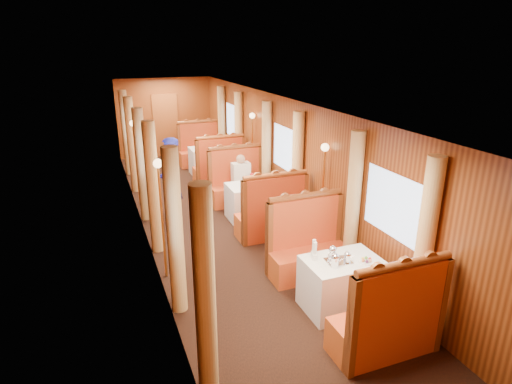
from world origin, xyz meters
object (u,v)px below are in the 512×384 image
table_near (341,284)px  banquette_mid_fwd (272,217)px  table_mid (253,201)px  tea_tray (338,261)px  teapot_back (332,254)px  banquette_far_aft (200,151)px  fruit_plate (366,261)px  teapot_left (335,262)px  teapot_right (347,259)px  banquette_far_fwd (219,168)px  banquette_mid_aft (237,185)px  rose_vase_far (210,141)px  steward (170,181)px  banquette_near_fwd (387,323)px  passenger (241,175)px  rose_vase_mid (252,177)px  table_far (209,161)px  banquette_near_aft (308,250)px

table_near → banquette_mid_fwd: 2.49m
table_near → table_mid: 3.50m
tea_tray → teapot_back: 0.13m
banquette_far_aft → fruit_plate: 8.18m
teapot_left → teapot_back: size_ratio=1.03×
teapot_right → table_mid: bearing=98.0°
banquette_far_fwd → banquette_mid_aft: bearing=-90.0°
teapot_back → fruit_plate: (0.38, -0.25, -0.05)m
fruit_plate → rose_vase_far: bearing=91.8°
teapot_right → steward: (-1.64, 3.98, 0.08)m
banquette_near_fwd → passenger: size_ratio=1.76×
banquette_near_fwd → rose_vase_far: banquette_near_fwd is taller
tea_tray → table_mid: bearing=88.6°
passenger → banquette_far_fwd: bearing=90.0°
banquette_mid_aft → banquette_mid_fwd: bearing=-90.0°
teapot_right → rose_vase_far: (0.04, 7.10, 0.11)m
teapot_right → rose_vase_mid: 3.59m
tea_tray → teapot_back: (-0.03, 0.10, 0.07)m
table_near → teapot_right: teapot_right is taller
banquette_mid_fwd → banquette_far_aft: (0.00, 5.53, 0.00)m
teapot_left → teapot_right: size_ratio=1.19×
table_near → teapot_back: teapot_back is taller
teapot_right → steward: size_ratio=0.09×
rose_vase_mid → passenger: 0.75m
tea_tray → steward: (-1.56, 3.91, 0.14)m
banquette_mid_aft → teapot_back: size_ratio=7.50×
table_mid → teapot_right: teapot_right is taller
banquette_mid_aft → table_far: (0.00, 2.49, -0.05)m
table_far → banquette_far_fwd: bearing=-90.0°
banquette_far_fwd → fruit_plate: size_ratio=6.27×
table_near → teapot_left: teapot_left is taller
banquette_far_aft → table_far: bearing=-90.0°
table_near → banquette_mid_aft: size_ratio=0.78×
banquette_near_fwd → table_far: (0.00, 8.01, -0.05)m
banquette_near_aft → banquette_mid_aft: (0.00, 3.50, 0.00)m
teapot_back → rose_vase_mid: (0.10, 3.41, 0.10)m
banquette_near_aft → banquette_far_aft: 7.00m
tea_tray → teapot_back: teapot_back is taller
table_far → passenger: passenger is taller
banquette_far_aft → teapot_left: (-0.21, -8.14, 0.40)m
table_near → passenger: (-0.00, 4.22, 0.37)m
steward → passenger: steward is taller
table_far → tea_tray: bearing=-90.7°
fruit_plate → banquette_far_aft: bearing=91.9°
banquette_far_fwd → rose_vase_mid: size_ratio=3.72×
table_mid → tea_tray: tea_tray is taller
banquette_mid_fwd → banquette_mid_aft: size_ratio=1.00×
banquette_near_aft → banquette_near_fwd: bearing=-90.0°
rose_vase_mid → rose_vase_far: (0.06, 3.51, 0.00)m
table_far → teapot_right: bearing=-90.0°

